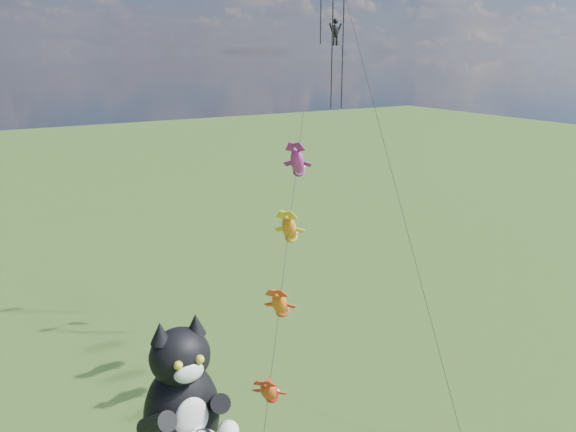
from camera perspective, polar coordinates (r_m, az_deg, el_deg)
cat_kite_rig at (r=19.22m, az=-10.43°, el=-18.73°), size 2.85×4.22×11.94m
fish_windsock_rig at (r=28.96m, az=-0.36°, el=-5.08°), size 10.31×12.34×16.42m
parafoil_rig at (r=37.18m, az=5.07°, el=18.82°), size 3.29×17.46×27.64m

